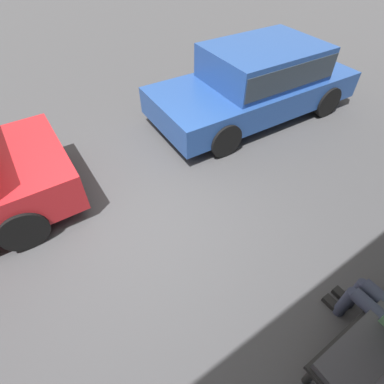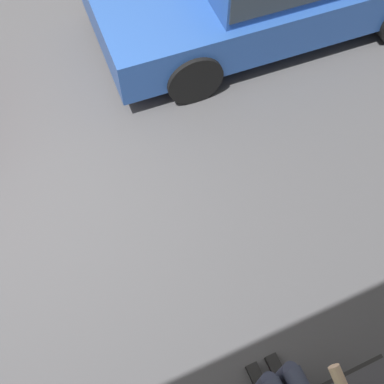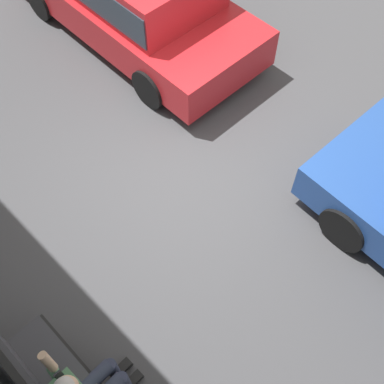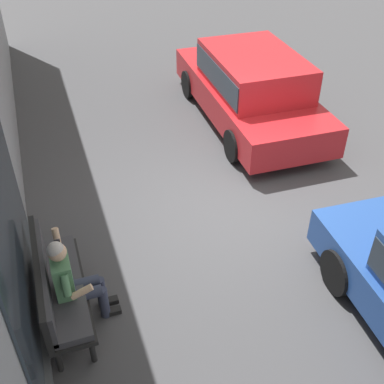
{
  "view_description": "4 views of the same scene",
  "coord_description": "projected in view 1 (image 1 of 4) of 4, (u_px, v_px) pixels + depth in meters",
  "views": [
    {
      "loc": [
        0.81,
        2.6,
        3.43
      ],
      "look_at": [
        -0.68,
        0.42,
        0.76
      ],
      "focal_mm": 28.0,
      "sensor_mm": 36.0,
      "label": 1
    },
    {
      "loc": [
        -0.67,
        2.6,
        4.23
      ],
      "look_at": [
        -1.42,
        0.91,
        0.93
      ],
      "focal_mm": 45.0,
      "sensor_mm": 36.0,
      "label": 2
    },
    {
      "loc": [
        -2.8,
        2.6,
        5.46
      ],
      "look_at": [
        -0.89,
        0.67,
        1.24
      ],
      "focal_mm": 45.0,
      "sensor_mm": 36.0,
      "label": 3
    },
    {
      "loc": [
        -5.75,
        2.6,
        5.04
      ],
      "look_at": [
        -0.76,
        0.89,
        1.06
      ],
      "focal_mm": 45.0,
      "sensor_mm": 36.0,
      "label": 4
    }
  ],
  "objects": [
    {
      "name": "parked_car_near",
      "position": [
        258.0,
        79.0,
        6.01
      ],
      "size": [
        4.32,
        2.07,
        1.39
      ],
      "color": "#23478E",
      "rests_on": "ground_plane"
    },
    {
      "name": "ground_plane",
      "position": [
        136.0,
        231.0,
        4.27
      ],
      "size": [
        60.0,
        60.0,
        0.0
      ],
      "primitive_type": "plane",
      "color": "#424244"
    }
  ]
}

